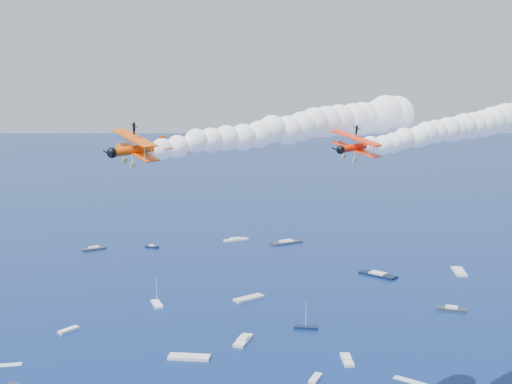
# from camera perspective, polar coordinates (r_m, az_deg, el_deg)

# --- Properties ---
(biplane_lead) EXTENTS (12.00, 12.24, 7.38)m
(biplane_lead) POSITION_cam_1_polar(r_m,az_deg,el_deg) (95.65, 8.81, 3.92)
(biplane_lead) COLOR #FF2805
(biplane_trail) EXTENTS (12.53, 12.94, 7.57)m
(biplane_trail) POSITION_cam_1_polar(r_m,az_deg,el_deg) (82.59, -10.21, 3.70)
(biplane_trail) COLOR #EE4F05
(smoke_trail_lead) EXTENTS (52.51, 52.43, 9.62)m
(smoke_trail_lead) POSITION_cam_1_polar(r_m,az_deg,el_deg) (115.18, 17.38, 5.35)
(smoke_trail_lead) COLOR white
(smoke_trail_trail) EXTENTS (52.51, 52.50, 9.62)m
(smoke_trail_trail) POSITION_cam_1_polar(r_m,az_deg,el_deg) (96.06, 3.41, 5.62)
(smoke_trail_trail) COLOR white
(spectator_boats) EXTENTS (230.85, 174.30, 0.70)m
(spectator_boats) POSITION_cam_1_polar(r_m,az_deg,el_deg) (192.46, 4.39, -10.03)
(spectator_boats) COLOR silver
(spectator_boats) RESTS_ON ground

